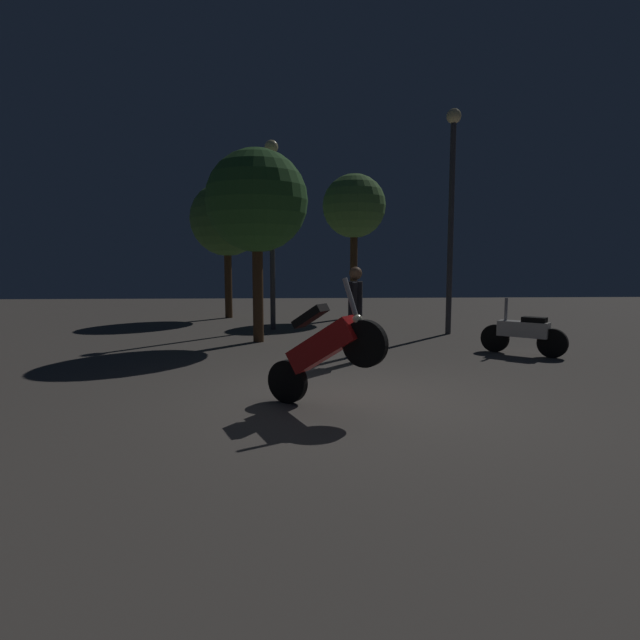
# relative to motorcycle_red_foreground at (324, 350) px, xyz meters

# --- Properties ---
(ground_plane) EXTENTS (40.00, 40.00, 0.00)m
(ground_plane) POSITION_rel_motorcycle_red_foreground_xyz_m (0.51, 0.37, -0.74)
(ground_plane) COLOR #605951
(motorcycle_red_foreground) EXTENTS (1.43, 1.01, 1.63)m
(motorcycle_red_foreground) POSITION_rel_motorcycle_red_foreground_xyz_m (0.00, 0.00, 0.00)
(motorcycle_red_foreground) COLOR black
(motorcycle_red_foreground) RESTS_ON ground_plane
(motorcycle_white_parked_left) EXTENTS (1.33, 1.16, 1.11)m
(motorcycle_white_parked_left) POSITION_rel_motorcycle_red_foreground_xyz_m (4.14, 3.60, -0.31)
(motorcycle_white_parked_left) COLOR black
(motorcycle_white_parked_left) RESTS_ON ground_plane
(person_rider_beside) EXTENTS (0.30, 0.67, 1.73)m
(person_rider_beside) POSITION_rel_motorcycle_red_foreground_xyz_m (0.75, 2.96, 0.30)
(person_rider_beside) COLOR black
(person_rider_beside) RESTS_ON ground_plane
(streetlamp_near) EXTENTS (0.36, 0.36, 5.01)m
(streetlamp_near) POSITION_rel_motorcycle_red_foreground_xyz_m (-0.91, 7.82, 2.44)
(streetlamp_near) COLOR #38383D
(streetlamp_near) RESTS_ON ground_plane
(streetlamp_far) EXTENTS (0.36, 0.36, 5.54)m
(streetlamp_far) POSITION_rel_motorcycle_red_foreground_xyz_m (3.58, 6.66, 2.73)
(streetlamp_far) COLOR #38383D
(streetlamp_far) RESTS_ON ground_plane
(tree_left_bg) EXTENTS (2.04, 2.04, 4.65)m
(tree_left_bg) POSITION_rel_motorcycle_red_foreground_xyz_m (1.63, 10.70, 2.84)
(tree_left_bg) COLOR #4C331E
(tree_left_bg) RESTS_ON ground_plane
(tree_center_bg) EXTENTS (2.38, 2.38, 4.41)m
(tree_center_bg) POSITION_rel_motorcycle_red_foreground_xyz_m (-2.48, 10.94, 2.45)
(tree_center_bg) COLOR #4C331E
(tree_center_bg) RESTS_ON ground_plane
(tree_right_bg) EXTENTS (2.29, 2.29, 4.33)m
(tree_right_bg) POSITION_rel_motorcycle_red_foreground_xyz_m (-1.16, 5.59, 2.42)
(tree_right_bg) COLOR #4C331E
(tree_right_bg) RESTS_ON ground_plane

